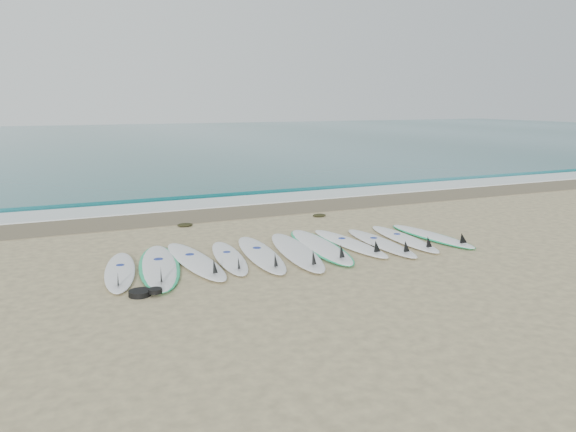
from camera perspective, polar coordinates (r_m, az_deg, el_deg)
name	(u,v)px	position (r m, az deg, el deg)	size (l,w,h in m)	color
ground	(293,253)	(10.32, 0.53, -3.80)	(120.00, 120.00, 0.00)	tan
ocean	(99,141)	(41.83, -18.62, 7.28)	(120.00, 55.00, 0.03)	#1C6066
wet_sand_band	(224,213)	(14.04, -6.50, 0.30)	(120.00, 1.80, 0.01)	brown
foam_band	(208,203)	(15.36, -8.10, 1.29)	(120.00, 1.40, 0.04)	silver
wave_crest	(194,194)	(16.78, -9.54, 2.22)	(120.00, 1.00, 0.10)	#1C6066
surfboard_0	(120,272)	(9.46, -16.72, -5.43)	(0.84, 2.35, 0.30)	white
surfboard_1	(159,266)	(9.57, -12.95, -5.01)	(1.12, 2.85, 0.35)	silver
surfboard_2	(196,261)	(9.76, -9.33, -4.51)	(0.73, 2.70, 0.34)	white
surfboard_3	(230,258)	(9.90, -5.94, -4.23)	(0.78, 2.34, 0.29)	white
surfboard_4	(262,254)	(10.05, -2.71, -3.89)	(0.87, 2.71, 0.34)	white
surfboard_5	(297,251)	(10.20, 0.94, -3.62)	(1.02, 2.90, 0.36)	silver
surfboard_6	(321,246)	(10.62, 3.34, -3.08)	(0.97, 2.86, 0.36)	white
surfboard_7	(351,243)	(10.88, 6.38, -2.76)	(0.63, 2.49, 0.32)	white
surfboard_8	(382,243)	(10.99, 9.51, -2.71)	(0.60, 2.44, 0.31)	white
surfboard_9	(405,239)	(11.41, 11.80, -2.27)	(0.68, 2.43, 0.31)	white
surfboard_10	(432,236)	(11.80, 14.45, -1.98)	(0.74, 2.38, 0.30)	white
seaweed_near	(185,225)	(12.71, -10.43, -0.88)	(0.35, 0.27, 0.07)	black
seaweed_far	(319,215)	(13.57, 3.20, 0.08)	(0.33, 0.26, 0.06)	black
leash_coil	(143,293)	(8.37, -14.48, -7.54)	(0.46, 0.36, 0.11)	black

